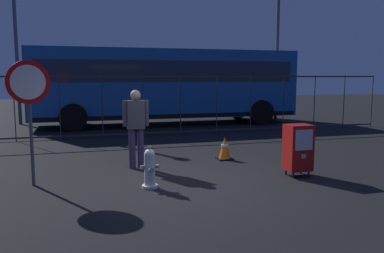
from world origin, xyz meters
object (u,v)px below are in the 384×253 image
pedestrian (136,124)px  traffic_cone (225,149)px  fire_hydrant (150,168)px  stop_sign (29,97)px  newspaper_box_primary (298,147)px  bus_near (166,83)px  street_light_near_right (278,11)px  street_light_near_left (15,18)px

pedestrian → traffic_cone: (2.13, 0.30, -0.69)m
fire_hydrant → stop_sign: 2.45m
fire_hydrant → newspaper_box_primary: size_ratio=0.73×
fire_hydrant → pedestrian: bearing=90.4°
traffic_cone → bus_near: bus_near is taller
bus_near → street_light_near_right: size_ratio=1.27×
traffic_cone → pedestrian: bearing=-171.9°
traffic_cone → street_light_near_right: size_ratio=0.06×
stop_sign → street_light_near_right: 12.59m
stop_sign → bus_near: bus_near is taller
fire_hydrant → street_light_near_right: street_light_near_right is taller
traffic_cone → street_light_near_left: street_light_near_left is taller
stop_sign → newspaper_box_primary: bearing=-8.1°
traffic_cone → street_light_near_right: bearing=54.0°
newspaper_box_primary → street_light_near_left: size_ratio=0.14×
bus_near → street_light_near_right: (4.86, -0.23, 3.00)m
newspaper_box_primary → street_light_near_right: 10.58m
stop_sign → traffic_cone: size_ratio=4.21×
newspaper_box_primary → street_light_near_right: size_ratio=0.12×
newspaper_box_primary → street_light_near_left: street_light_near_left is taller
stop_sign → pedestrian: bearing=23.4°
stop_sign → pedestrian: size_ratio=1.34×
stop_sign → fire_hydrant: bearing=-19.9°
street_light_near_left → pedestrian: bearing=-68.8°
fire_hydrant → street_light_near_left: (-3.51, 10.59, 3.91)m
fire_hydrant → newspaper_box_primary: bearing=0.4°
street_light_near_right → fire_hydrant: bearing=-129.1°
stop_sign → pedestrian: 2.25m
fire_hydrant → bus_near: 9.41m
traffic_cone → street_light_near_right: (5.03, 6.93, 4.45)m
street_light_near_left → street_light_near_right: 10.81m
stop_sign → traffic_cone: (4.10, 1.15, -1.34)m
stop_sign → street_light_near_right: bearing=41.5°
newspaper_box_primary → pedestrian: size_ratio=0.61×
fire_hydrant → street_light_near_left: street_light_near_left is taller
pedestrian → street_light_near_left: 10.22m
stop_sign → bus_near: 9.34m
newspaper_box_primary → traffic_cone: (-0.83, 1.86, -0.31)m
fire_hydrant → pedestrian: size_ratio=0.45×
stop_sign → street_light_near_left: 10.34m
fire_hydrant → traffic_cone: size_ratio=1.41×
newspaper_box_primary → street_light_near_left: 12.92m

